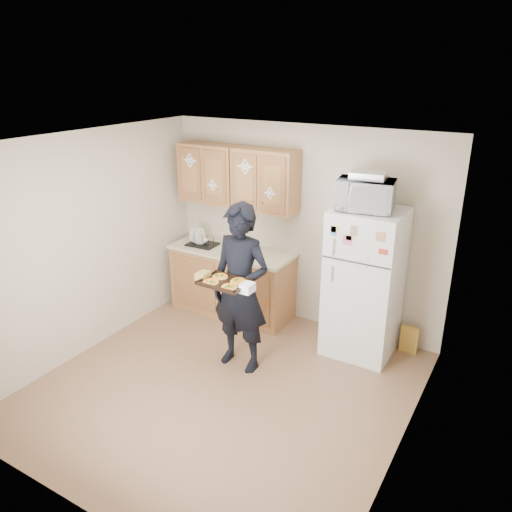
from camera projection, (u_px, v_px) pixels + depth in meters
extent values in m
plane|color=brown|center=(224.00, 387.00, 5.18)|extent=(3.60, 3.60, 0.00)
plane|color=silver|center=(217.00, 143.00, 4.28)|extent=(3.60, 3.60, 0.00)
cube|color=beige|center=(303.00, 227.00, 6.18)|extent=(3.60, 0.04, 2.50)
cube|color=beige|center=(67.00, 371.00, 3.28)|extent=(3.60, 0.04, 2.50)
cube|color=beige|center=(88.00, 244.00, 5.58)|extent=(0.04, 3.60, 2.50)
cube|color=beige|center=(412.00, 324.00, 3.88)|extent=(0.04, 3.60, 2.50)
cube|color=white|center=(364.00, 283.00, 5.57)|extent=(0.75, 0.70, 1.70)
cube|color=#9C6B36|center=(232.00, 282.00, 6.62)|extent=(1.60, 0.60, 0.86)
cube|color=#C3B796|center=(232.00, 251.00, 6.45)|extent=(1.64, 0.64, 0.04)
cube|color=#9C6B36|center=(210.00, 173.00, 6.41)|extent=(0.80, 0.33, 0.75)
cube|color=#9C6B36|center=(265.00, 180.00, 6.02)|extent=(0.80, 0.33, 0.75)
cube|color=#DFCB4E|center=(409.00, 339.00, 5.77)|extent=(0.20, 0.07, 0.32)
imported|color=black|center=(240.00, 289.00, 5.26)|extent=(0.68, 0.45, 1.85)
cube|color=black|center=(225.00, 283.00, 4.95)|extent=(0.48, 0.36, 0.04)
cylinder|color=#FFA220|center=(211.00, 282.00, 4.93)|extent=(0.16, 0.16, 0.02)
cylinder|color=#FFA220|center=(229.00, 287.00, 4.82)|extent=(0.16, 0.16, 0.02)
cylinder|color=#FFA220|center=(220.00, 276.00, 5.06)|extent=(0.16, 0.16, 0.02)
cylinder|color=#FFA220|center=(238.00, 281.00, 4.95)|extent=(0.16, 0.16, 0.02)
imported|color=white|center=(365.00, 195.00, 5.19)|extent=(0.65, 0.50, 0.33)
cube|color=silver|center=(368.00, 176.00, 5.14)|extent=(0.39, 0.29, 0.08)
cube|color=black|center=(202.00, 239.00, 6.57)|extent=(0.40, 0.31, 0.15)
imported|color=silver|center=(201.00, 241.00, 6.60)|extent=(0.22, 0.22, 0.05)
imported|color=white|center=(257.00, 252.00, 6.09)|extent=(0.10, 0.10, 0.19)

